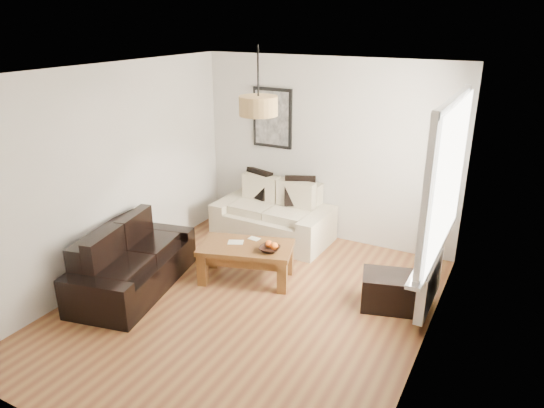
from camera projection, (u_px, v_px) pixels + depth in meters
The scene contains 21 objects.
floor at pixel (247, 307), 5.65m from camera, with size 4.50×4.50×0.00m, color brown.
ceiling at pixel (243, 71), 4.73m from camera, with size 3.80×4.50×0.00m, color white, non-canonical shape.
wall_back at pixel (326, 151), 7.05m from camera, with size 3.80×0.04×2.60m, color silver, non-canonical shape.
wall_front at pixel (73, 302), 3.33m from camera, with size 3.80×0.04×2.60m, color silver, non-canonical shape.
wall_left at pixel (110, 174), 6.02m from camera, with size 0.04×4.50×2.60m, color silver, non-canonical shape.
wall_right at pixel (431, 235), 4.36m from camera, with size 0.04×4.50×2.60m, color silver, non-canonical shape.
window_bay at pixel (447, 177), 4.93m from camera, with size 0.14×1.90×1.60m, color white, non-canonical shape.
radiator at pixel (429, 284), 5.38m from camera, with size 0.10×0.90×0.52m, color white.
poster at pixel (272, 118), 7.25m from camera, with size 0.62×0.04×0.87m, color black, non-canonical shape.
pendant_shade at pixel (258, 106), 5.11m from camera, with size 0.40×0.40×0.20m, color tan.
loveseat_cream at pixel (273, 213), 7.24m from camera, with size 1.66×0.90×0.82m, color beige, non-canonical shape.
sofa_leather at pixel (133, 260), 5.93m from camera, with size 1.72×0.84×0.74m, color black, non-canonical shape.
coffee_table at pixel (246, 262), 6.18m from camera, with size 1.13×0.62×0.46m, color brown, non-canonical shape.
ottoman at pixel (393, 291), 5.59m from camera, with size 0.70×0.45×0.40m, color black.
cushion_left at pixel (258, 184), 7.45m from camera, with size 0.43×0.13×0.43m, color black.
cushion_right at pixel (300, 191), 7.15m from camera, with size 0.44×0.14×0.44m, color black.
fruit_bowl at pixel (270, 249), 5.93m from camera, with size 0.25×0.25×0.06m, color black.
orange_a at pixel (269, 245), 6.02m from camera, with size 0.07×0.07×0.07m, color #DA5412.
orange_b at pixel (274, 246), 5.98m from camera, with size 0.09×0.09×0.09m, color orange.
orange_c at pixel (269, 243), 6.05m from camera, with size 0.08×0.08×0.08m, color orange.
papers at pixel (236, 242), 6.17m from camera, with size 0.19×0.13×0.01m, color silver.
Camera 1 is at (2.53, -4.17, 3.10)m, focal length 32.87 mm.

